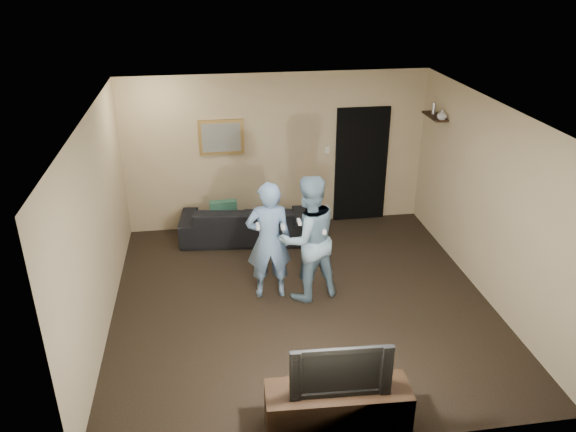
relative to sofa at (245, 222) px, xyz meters
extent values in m
plane|color=black|center=(0.61, -1.97, -0.30)|extent=(5.00, 5.00, 0.00)
cube|color=silver|center=(0.61, -1.97, 2.30)|extent=(5.00, 5.00, 0.04)
cube|color=tan|center=(0.61, 0.53, 1.00)|extent=(5.00, 0.04, 2.60)
cube|color=tan|center=(0.61, -4.47, 1.00)|extent=(5.00, 0.04, 2.60)
cube|color=tan|center=(-1.89, -1.97, 1.00)|extent=(0.04, 5.00, 2.60)
cube|color=tan|center=(3.11, -1.97, 1.00)|extent=(0.04, 5.00, 2.60)
imported|color=black|center=(0.00, 0.00, 0.00)|extent=(2.14, 1.03, 0.60)
cube|color=#174637|center=(-0.33, 0.00, 0.18)|extent=(0.44, 0.16, 0.43)
cube|color=olive|center=(-0.29, 0.51, 1.30)|extent=(0.72, 0.05, 0.57)
cube|color=slate|center=(-0.29, 0.48, 1.30)|extent=(0.62, 0.01, 0.47)
cube|color=black|center=(2.06, 0.50, 0.70)|extent=(0.90, 0.06, 2.00)
cube|color=silver|center=(1.46, 0.51, 1.00)|extent=(0.08, 0.02, 0.12)
cube|color=black|center=(3.00, -0.17, 1.69)|extent=(0.20, 0.60, 0.03)
imported|color=silver|center=(3.00, -0.42, 1.78)|extent=(0.15, 0.15, 0.15)
cylinder|color=silver|center=(3.00, -0.10, 1.79)|extent=(0.06, 0.06, 0.18)
cube|color=black|center=(0.56, -4.23, -0.05)|extent=(1.42, 0.52, 0.50)
imported|color=black|center=(0.56, -4.23, 0.47)|extent=(0.96, 0.17, 0.55)
imported|color=#6E91BF|center=(0.20, -1.72, 0.53)|extent=(0.61, 0.41, 1.66)
cube|color=white|center=(0.04, -1.94, 0.86)|extent=(0.04, 0.14, 0.04)
cube|color=white|center=(0.36, -1.94, 0.83)|extent=(0.05, 0.09, 0.05)
imported|color=#80A2BA|center=(0.71, -1.82, 0.57)|extent=(1.01, 0.88, 1.75)
cube|color=white|center=(0.55, -2.04, 0.93)|extent=(0.04, 0.14, 0.04)
cube|color=white|center=(0.87, -2.04, 0.78)|extent=(0.05, 0.09, 0.05)
camera|label=1|loc=(-0.53, -8.26, 3.96)|focal=35.00mm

